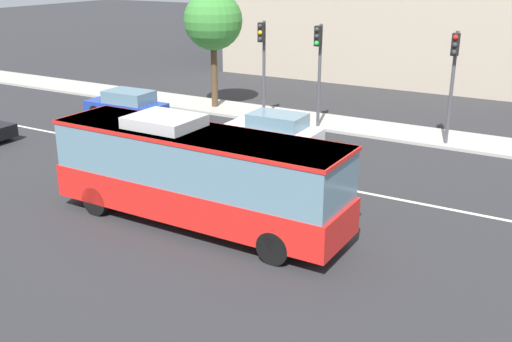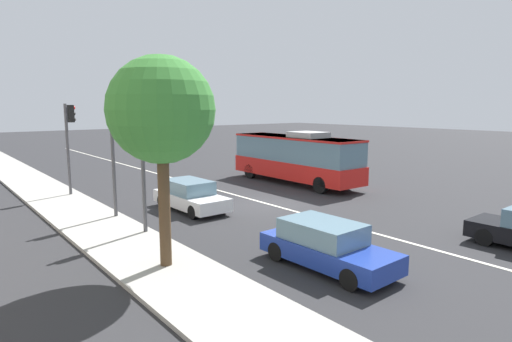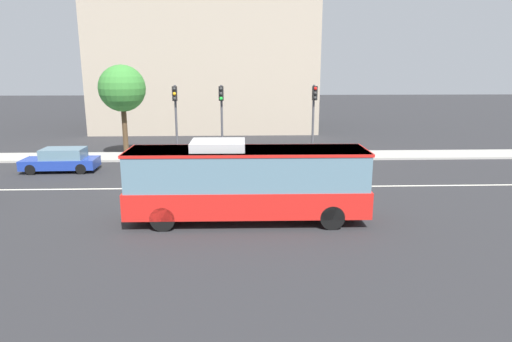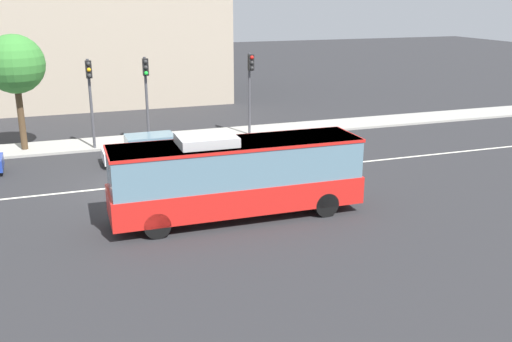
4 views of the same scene
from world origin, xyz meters
The scene contains 11 objects.
ground_plane centered at (0.00, 0.00, 0.00)m, with size 160.00×160.00×0.00m, color #28282B.
sidewalk_kerb centered at (0.00, 8.40, 0.07)m, with size 80.00×2.97×0.14m, color #9E9B93.
lane_centre_line centered at (0.00, 0.00, 0.01)m, with size 76.00×0.16×0.01m, color silver.
transit_bus centered at (3.52, -5.31, 1.81)m, with size 10.03×2.61×3.46m.
sedan_white centered at (1.39, 3.80, 0.72)m, with size 4.53×1.88×1.46m.
sedan_blue centered at (-7.93, 4.27, 0.72)m, with size 4.55×1.92×1.46m.
traffic_light_near_corner centered at (2.01, 7.14, 3.56)m, with size 0.33×0.62×5.20m.
traffic_light_mid_block centered at (-1.11, 7.12, 3.56)m, with size 0.33×0.62×5.20m.
traffic_light_far_corner centered at (8.38, 7.35, 3.56)m, with size 0.34×0.62×5.20m.
street_tree_kerbside_left centered at (-4.90, 8.28, 4.91)m, with size 3.23×3.23×6.56m.
office_block_background centered at (-0.14, 26.17, 10.20)m, with size 22.01×15.14×20.40m.
Camera 3 is at (3.23, -23.28, 6.43)m, focal length 31.12 mm.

